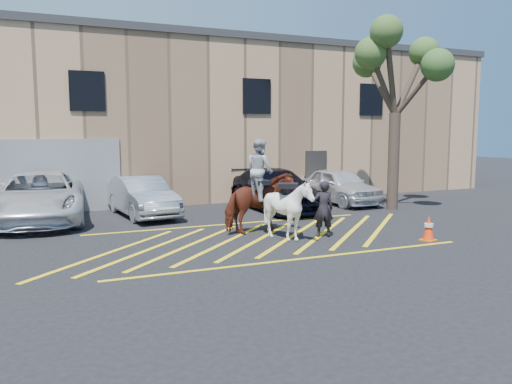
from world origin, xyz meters
name	(u,v)px	position (x,y,z in m)	size (l,w,h in m)	color
ground	(256,237)	(0.00, 0.00, 0.00)	(90.00, 90.00, 0.00)	black
car_white_pickup	(39,197)	(-5.83, 5.17, 0.86)	(2.84, 6.17, 1.71)	silver
car_silver_sedan	(142,196)	(-2.40, 4.99, 0.73)	(1.53, 4.40, 1.45)	#989DA6
car_blue_suv	(275,189)	(2.79, 4.60, 0.80)	(2.23, 5.48, 1.59)	black
car_white_suv	(339,186)	(6.03, 4.99, 0.76)	(1.79, 4.45, 1.52)	silver
handler	(323,209)	(1.79, -0.77, 0.83)	(0.60, 0.40, 1.66)	black
warehouse	(163,120)	(-0.01, 11.99, 3.65)	(32.42, 10.20, 7.30)	tan
hatching_zone	(261,239)	(0.00, -0.30, 0.01)	(12.60, 5.12, 0.01)	yellow
mounted_bay	(260,195)	(0.31, 0.47, 1.16)	(2.30, 1.34, 2.86)	maroon
saddled_white	(288,209)	(0.66, -0.72, 0.88)	(1.95, 2.03, 1.74)	white
traffic_cone	(429,228)	(4.28, -2.37, 0.37)	(0.48, 0.48, 0.73)	orange
tree	(396,63)	(7.04, 2.73, 5.69)	(3.99, 4.37, 7.31)	#47352B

